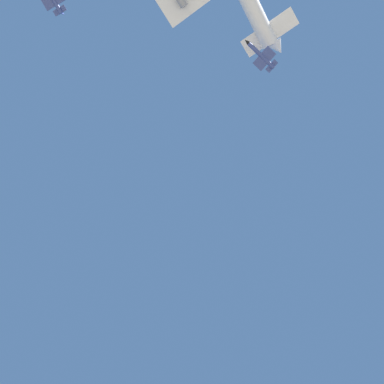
{
  "coord_description": "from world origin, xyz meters",
  "views": [
    {
      "loc": [
        -5.15,
        89.54,
        1.7
      ],
      "look_at": [
        -8.08,
        62.59,
        82.4
      ],
      "focal_mm": 34.82,
      "sensor_mm": 36.0,
      "label": 1
    }
  ],
  "objects": [
    {
      "name": "chase_jet_lead",
      "position": [
        -30.19,
        96.36,
        148.25
      ],
      "size": [
        14.11,
        11.15,
        4.0
      ],
      "rotation": [
        0.0,
        0.0,
        0.61
      ],
      "color": "#38478C"
    }
  ]
}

